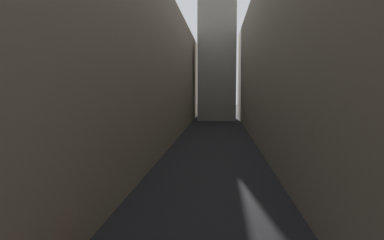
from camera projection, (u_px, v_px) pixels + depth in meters
The scene contains 3 objects.
ground_plane at pixel (213, 151), 42.40m from camera, with size 264.00×264.00×0.00m, color black.
building_block_left at pixel (115, 69), 44.51m from camera, with size 13.51×108.00×19.56m, color gray.
building_block_right at pixel (318, 61), 42.54m from camera, with size 13.63×108.00×21.32m, color #756B5B.
Camera 1 is at (0.74, 5.99, 7.23)m, focal length 33.61 mm.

